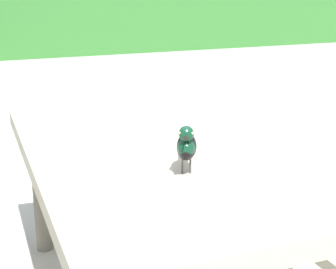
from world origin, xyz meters
TOP-DOWN VIEW (x-y plane):
  - picnic_table_foreground at (-0.30, -0.01)m, footprint 1.80×1.85m
  - bird_grackle at (-0.21, -0.35)m, footprint 0.17×0.26m

SIDE VIEW (x-z plane):
  - picnic_table_foreground at x=-0.30m, z-range 0.19..0.93m
  - bird_grackle at x=-0.21m, z-range 0.75..0.94m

